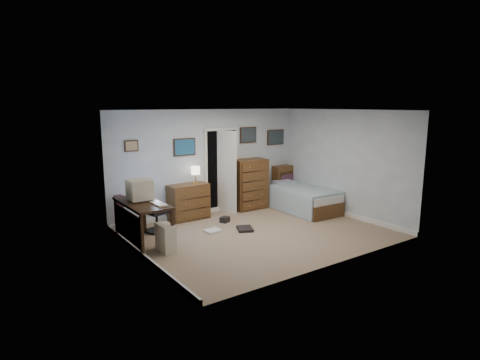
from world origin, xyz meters
The scene contains 15 objects.
floor centered at (0.00, 0.00, -0.01)m, with size 5.00×4.00×0.02m, color #9E876D.
computer_desk centered at (-2.30, 0.71, 0.64)m, with size 0.66×1.44×0.83m.
crt_monitor centered at (-2.18, 0.86, 1.03)m, with size 0.43×0.40×0.40m.
keyboard centered at (-2.02, 0.36, 0.84)m, with size 0.17×0.44×0.03m, color beige.
pc_tower centered at (-2.00, 0.16, 0.25)m, with size 0.23×0.46×0.50m.
office_chair centered at (-1.74, 1.27, 0.37)m, with size 0.55×0.55×0.96m.
media_stack centered at (-2.32, 1.71, 0.39)m, with size 0.16×0.16×0.78m, color maroon.
low_dresser centered at (-0.69, 1.77, 0.41)m, with size 0.92×0.46×0.81m, color brown.
table_lamp centered at (-0.49, 1.77, 1.11)m, with size 0.21×0.21×0.40m.
doorway centered at (0.35, 2.27, 1.00)m, with size 0.96×1.12×2.05m.
tall_dresser centered at (1.03, 1.75, 0.63)m, with size 0.86×0.51×1.26m, color brown.
headboard_bookcase centered at (2.49, 1.86, 0.52)m, with size 1.10×0.33×0.98m.
bed centered at (1.99, 0.84, 0.30)m, with size 1.10×1.97×0.63m.
wall_posters centered at (0.57, 1.98, 1.75)m, with size 4.38×0.04×0.60m.
floor_clutter centered at (-0.29, 0.61, 0.04)m, with size 1.02×1.08×0.12m.
Camera 1 is at (-4.83, -6.27, 2.61)m, focal length 30.00 mm.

